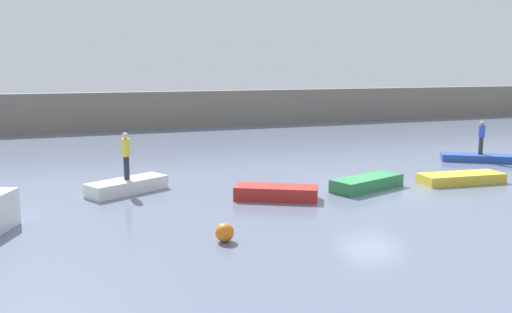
% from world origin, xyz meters
% --- Properties ---
extents(ground_plane, '(120.00, 120.00, 0.00)m').
position_xyz_m(ground_plane, '(0.00, 0.00, 0.00)').
color(ground_plane, slate).
extents(embankment_wall, '(80.00, 1.20, 2.93)m').
position_xyz_m(embankment_wall, '(0.00, 24.69, 1.46)').
color(embankment_wall, gray).
rests_on(embankment_wall, ground_plane).
extents(rowboat_white, '(3.33, 2.44, 0.51)m').
position_xyz_m(rowboat_white, '(-9.21, 2.96, 0.26)').
color(rowboat_white, white).
rests_on(rowboat_white, ground_plane).
extents(rowboat_red, '(3.20, 2.43, 0.50)m').
position_xyz_m(rowboat_red, '(-4.17, -0.07, 0.25)').
color(rowboat_red, red).
rests_on(rowboat_red, ground_plane).
extents(rowboat_green, '(3.45, 2.12, 0.51)m').
position_xyz_m(rowboat_green, '(-0.12, 0.17, 0.25)').
color(rowboat_green, '#2D7F47').
rests_on(rowboat_green, ground_plane).
extents(rowboat_yellow, '(3.70, 1.53, 0.40)m').
position_xyz_m(rowboat_yellow, '(4.27, -0.17, 0.20)').
color(rowboat_yellow, gold).
rests_on(rowboat_yellow, ground_plane).
extents(rowboat_blue, '(3.85, 3.09, 0.36)m').
position_xyz_m(rowboat_blue, '(8.87, 3.67, 0.18)').
color(rowboat_blue, '#2B4CAD').
rests_on(rowboat_blue, ground_plane).
extents(person_blue_shirt, '(0.32, 0.32, 1.75)m').
position_xyz_m(person_blue_shirt, '(8.87, 3.67, 1.34)').
color(person_blue_shirt, '#38332D').
rests_on(person_blue_shirt, rowboat_blue).
extents(person_yellow_shirt, '(0.32, 0.32, 1.85)m').
position_xyz_m(person_yellow_shirt, '(-9.21, 2.96, 1.55)').
color(person_yellow_shirt, '#232838').
rests_on(person_yellow_shirt, rowboat_white).
extents(mooring_buoy, '(0.53, 0.53, 0.53)m').
position_xyz_m(mooring_buoy, '(-7.38, -4.05, 0.27)').
color(mooring_buoy, orange).
rests_on(mooring_buoy, ground_plane).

